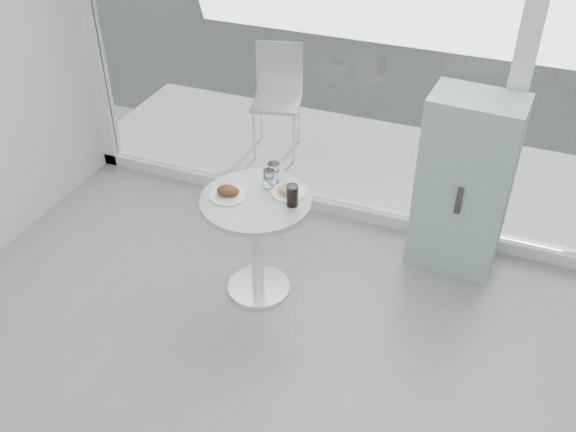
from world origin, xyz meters
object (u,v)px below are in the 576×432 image
at_px(water_tumbler_b, 274,173).
at_px(cola_glass, 292,196).
at_px(main_table, 257,226).
at_px(plate_fritter, 228,192).
at_px(plate_donut, 288,191).
at_px(mint_cabinet, 464,185).
at_px(water_tumbler_a, 269,179).
at_px(patio_chair, 278,92).

distance_m(water_tumbler_b, cola_glass, 0.31).
relative_size(main_table, plate_fritter, 3.21).
xyz_separation_m(plate_donut, cola_glass, (0.07, -0.11, 0.05)).
height_order(main_table, cola_glass, cola_glass).
bearing_deg(mint_cabinet, cola_glass, -135.85).
height_order(main_table, mint_cabinet, mint_cabinet).
relative_size(mint_cabinet, water_tumbler_a, 11.17).
xyz_separation_m(main_table, patio_chair, (-0.61, 1.85, 0.05)).
xyz_separation_m(mint_cabinet, patio_chair, (-1.80, 1.01, -0.05)).
bearing_deg(water_tumbler_a, cola_glass, -33.40).
xyz_separation_m(main_table, plate_donut, (0.17, 0.13, 0.24)).
distance_m(main_table, plate_fritter, 0.30).
height_order(patio_chair, water_tumbler_a, patio_chair).
xyz_separation_m(mint_cabinet, plate_fritter, (-1.37, -0.87, 0.14)).
relative_size(mint_cabinet, cola_glass, 9.11).
bearing_deg(plate_fritter, mint_cabinet, 32.30).
bearing_deg(plate_donut, mint_cabinet, 34.27).
distance_m(plate_fritter, plate_donut, 0.39).
relative_size(patio_chair, cola_glass, 6.74).
height_order(main_table, plate_fritter, plate_fritter).
bearing_deg(plate_fritter, cola_glass, 7.72).
bearing_deg(main_table, water_tumbler_a, 84.12).
distance_m(mint_cabinet, water_tumbler_b, 1.33).
bearing_deg(main_table, plate_fritter, -168.77).
distance_m(main_table, water_tumbler_a, 0.32).
height_order(patio_chair, cola_glass, patio_chair).
bearing_deg(mint_cabinet, water_tumbler_a, -146.84).
relative_size(plate_donut, water_tumbler_b, 1.68).
xyz_separation_m(water_tumbler_a, cola_glass, (0.22, -0.15, 0.02)).
relative_size(main_table, water_tumbler_a, 6.53).
distance_m(patio_chair, water_tumbler_b, 1.74).
xyz_separation_m(mint_cabinet, cola_glass, (-0.96, -0.81, 0.18)).
xyz_separation_m(patio_chair, plate_donut, (0.78, -1.71, 0.19)).
bearing_deg(cola_glass, plate_donut, 122.17).
distance_m(main_table, mint_cabinet, 1.46).
bearing_deg(plate_donut, cola_glass, -57.83).
relative_size(main_table, plate_donut, 3.43).
relative_size(main_table, water_tumbler_b, 5.79).
relative_size(plate_fritter, plate_donut, 1.07).
height_order(main_table, plate_donut, plate_donut).
bearing_deg(plate_donut, patio_chair, 114.39).
height_order(plate_donut, water_tumbler_b, water_tumbler_b).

